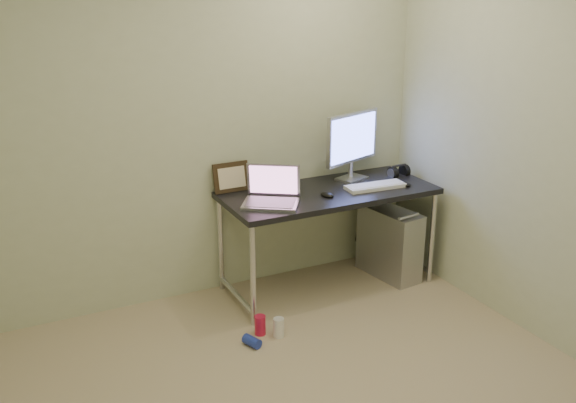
# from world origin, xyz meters

# --- Properties ---
(wall_back) EXTENTS (3.50, 0.02, 2.50)m
(wall_back) POSITION_xyz_m (0.00, 1.75, 1.25)
(wall_back) COLOR beige
(wall_back) RESTS_ON ground
(desk) EXTENTS (1.53, 0.67, 0.75)m
(desk) POSITION_xyz_m (0.90, 1.41, 0.67)
(desk) COLOR black
(desk) RESTS_ON ground
(tower_computer) EXTENTS (0.30, 0.54, 0.57)m
(tower_computer) POSITION_xyz_m (1.42, 1.35, 0.27)
(tower_computer) COLOR #AEAEB3
(tower_computer) RESTS_ON ground
(cable_a) EXTENTS (0.01, 0.16, 0.69)m
(cable_a) POSITION_xyz_m (1.37, 1.70, 0.40)
(cable_a) COLOR black
(cable_a) RESTS_ON ground
(cable_b) EXTENTS (0.02, 0.11, 0.71)m
(cable_b) POSITION_xyz_m (1.46, 1.68, 0.38)
(cable_b) COLOR black
(cable_b) RESTS_ON ground
(can_red) EXTENTS (0.10, 0.10, 0.13)m
(can_red) POSITION_xyz_m (0.16, 0.99, 0.07)
(can_red) COLOR #D51B42
(can_red) RESTS_ON ground
(can_white) EXTENTS (0.08, 0.08, 0.13)m
(can_white) POSITION_xyz_m (0.26, 0.91, 0.06)
(can_white) COLOR white
(can_white) RESTS_ON ground
(can_blue) EXTENTS (0.10, 0.13, 0.07)m
(can_blue) POSITION_xyz_m (0.06, 0.88, 0.03)
(can_blue) COLOR #2438B0
(can_blue) RESTS_ON ground
(laptop) EXTENTS (0.47, 0.45, 0.25)m
(laptop) POSITION_xyz_m (0.42, 1.35, 0.81)
(laptop) COLOR silver
(laptop) RESTS_ON desk
(monitor) EXTENTS (0.52, 0.23, 0.51)m
(monitor) POSITION_xyz_m (1.19, 1.58, 1.05)
(monitor) COLOR silver
(monitor) RESTS_ON desk
(keyboard) EXTENTS (0.45, 0.17, 0.03)m
(keyboard) POSITION_xyz_m (1.23, 1.31, 0.76)
(keyboard) COLOR white
(keyboard) RESTS_ON desk
(mouse_right) EXTENTS (0.10, 0.13, 0.04)m
(mouse_right) POSITION_xyz_m (1.46, 1.26, 0.77)
(mouse_right) COLOR black
(mouse_right) RESTS_ON desk
(mouse_left) EXTENTS (0.10, 0.13, 0.04)m
(mouse_left) POSITION_xyz_m (0.82, 1.30, 0.77)
(mouse_left) COLOR black
(mouse_left) RESTS_ON desk
(headphones) EXTENTS (0.17, 0.10, 0.11)m
(headphones) POSITION_xyz_m (1.57, 1.49, 0.78)
(headphones) COLOR black
(headphones) RESTS_ON desk
(picture_frame) EXTENTS (0.27, 0.08, 0.21)m
(picture_frame) POSITION_xyz_m (0.27, 1.70, 0.86)
(picture_frame) COLOR black
(picture_frame) RESTS_ON desk
(webcam) EXTENTS (0.05, 0.04, 0.13)m
(webcam) POSITION_xyz_m (0.46, 1.65, 0.85)
(webcam) COLOR silver
(webcam) RESTS_ON desk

